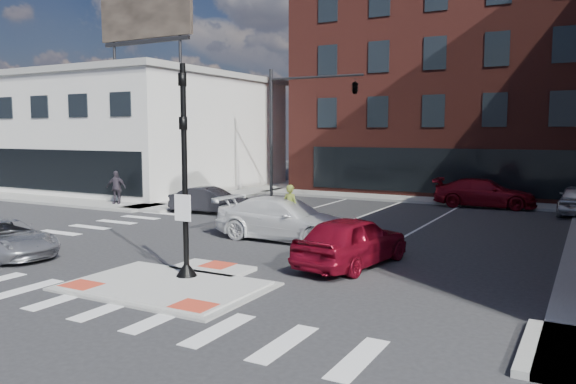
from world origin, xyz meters
The scene contains 17 objects.
ground centered at (0.00, 0.00, 0.00)m, with size 120.00×120.00×0.00m, color #28282B.
refuge_island centered at (0.00, -0.26, 0.05)m, with size 5.40×4.65×0.13m.
sidewalk_nw centered at (-16.76, 15.29, 0.08)m, with size 23.50×20.50×0.15m.
sidewalk_n centered at (3.00, 22.00, 0.07)m, with size 26.00×3.00×0.15m, color gray.
building_nw centered at (-21.98, 19.98, 4.23)m, with size 20.40×16.40×14.40m.
building_n centered at (3.00, 31.99, 7.80)m, with size 24.40×18.40×15.50m.
building_far_left centered at (-4.00, 52.00, 5.00)m, with size 10.00×12.00×10.00m, color slate.
signal_pole centered at (0.00, 0.40, 2.36)m, with size 0.60×0.60×5.98m.
mast_arm_signal centered at (-3.47, 18.00, 6.21)m, with size 6.10×2.24×8.00m.
silver_suv centered at (-7.38, -0.16, 0.62)m, with size 2.07×4.48×1.25m, color #9D9FA4.
red_sedan centered at (3.50, 4.27, 0.81)m, with size 1.91×4.75×1.62m, color maroon.
white_pickup centered at (-0.45, 7.00, 0.82)m, with size 2.30×5.67×1.64m, color white.
bg_car_dark centered at (-7.33, 11.40, 0.68)m, with size 1.45×4.15×1.37m, color #26262B.
bg_car_red centered at (4.76, 20.76, 0.80)m, with size 2.24×5.50×1.60m, color maroon.
cyclist centered at (-0.19, 7.00, 0.74)m, with size 0.77×1.78×2.19m.
pedestrian_a centered at (-13.88, 11.35, 0.94)m, with size 0.76×0.59×1.57m, color black.
pedestrian_b centered at (-13.69, 11.12, 1.09)m, with size 1.10×0.46×1.87m, color #37303B.
Camera 1 is at (10.08, -11.98, 4.23)m, focal length 35.00 mm.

